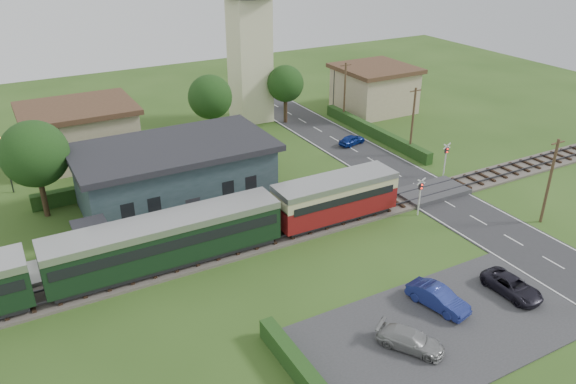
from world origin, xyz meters
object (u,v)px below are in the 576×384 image
train (119,252)px  crossing_signal_near (420,191)px  equipment_hut (92,240)px  car_park_blue (438,298)px  house_east (374,88)px  station_building (175,174)px  pedestrian_near (277,199)px  crossing_signal_far (446,155)px  house_west (80,132)px  car_park_silver (411,340)px  car_on_road (352,140)px  pedestrian_far (125,236)px  car_park_dark (512,286)px  church_tower (249,32)px

train → crossing_signal_near: (23.28, -2.41, -0.04)m
equipment_hut → train: 3.42m
car_park_blue → house_east: bearing=46.1°
station_building → pedestrian_near: bearing=-40.5°
house_east → crossing_signal_far: 20.64m
train → house_west: bearing=85.3°
equipment_hut → house_east: house_east is taller
station_building → car_park_silver: (5.51, -23.43, -2.06)m
car_on_road → pedestrian_near: 17.19m
crossing_signal_far → car_park_silver: bearing=-137.1°
station_building → crossing_signal_far: size_ratio=4.88×
house_west → train: bearing=-94.7°
house_east → pedestrian_far: size_ratio=5.46×
pedestrian_near → crossing_signal_far: bearing=154.5°
crossing_signal_far → pedestrian_far: (-29.31, 1.15, -0.89)m
car_park_blue → equipment_hut: bearing=125.3°
car_park_dark → pedestrian_far: bearing=138.3°
equipment_hut → house_east: size_ratio=0.29×
crossing_signal_far → pedestrian_near: bearing=176.5°
equipment_hut → crossing_signal_far: (31.60, -0.81, 0.39)m
car_on_road → car_park_dark: car_park_dark is taller
car_park_dark → car_on_road: bearing=75.6°
pedestrian_far → equipment_hut: bearing=119.6°
car_park_dark → pedestrian_far: pedestrian_far is taller
train → crossing_signal_far: 30.58m
house_west → car_on_road: 27.58m
train → pedestrian_near: 13.87m
house_west → pedestrian_near: bearing=-59.5°
car_park_dark → pedestrian_near: bearing=113.7°
pedestrian_far → train: bearing=-177.3°
train → church_tower: 34.92m
house_east → car_park_silver: 43.96m
crossing_signal_far → pedestrian_near: crossing_signal_far is taller
crossing_signal_near → crossing_signal_far: same height
church_tower → house_west: church_tower is taller
car_on_road → pedestrian_far: (-26.38, -9.62, 0.67)m
station_building → train: 11.34m
house_west → car_on_road: house_west is taller
station_building → house_west: (-5.00, 14.01, 0.10)m
car_park_blue → car_park_silver: car_park_blue is taller
train → house_west: 23.09m
train → car_park_dark: bearing=-32.4°
pedestrian_near → car_park_silver: bearing=64.7°
car_on_road → car_park_silver: 31.50m
car_park_blue → crossing_signal_near: bearing=41.9°
car_park_silver → house_east: bearing=23.1°
car_park_dark → pedestrian_far: size_ratio=2.51×
pedestrian_near → pedestrian_far: pedestrian_near is taller
station_building → pedestrian_near: size_ratio=9.63×
train → pedestrian_far: (1.17, 3.55, -0.92)m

